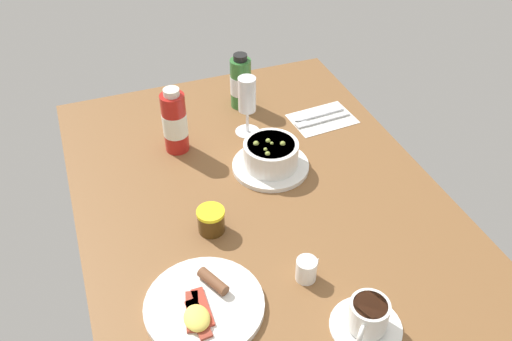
% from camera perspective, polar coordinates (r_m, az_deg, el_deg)
% --- Properties ---
extents(ground_plane, '(1.10, 0.84, 0.03)m').
position_cam_1_polar(ground_plane, '(1.30, 0.08, -2.60)').
color(ground_plane, brown).
extents(porridge_bowl, '(0.19, 0.19, 0.08)m').
position_cam_1_polar(porridge_bowl, '(1.33, 1.57, 1.53)').
color(porridge_bowl, white).
rests_on(porridge_bowl, ground_plane).
extents(cutlery_setting, '(0.13, 0.18, 0.01)m').
position_cam_1_polar(cutlery_setting, '(1.54, 6.84, 5.47)').
color(cutlery_setting, white).
rests_on(cutlery_setting, ground_plane).
extents(coffee_cup, '(0.13, 0.13, 0.07)m').
position_cam_1_polar(coffee_cup, '(1.04, 11.68, -14.97)').
color(coffee_cup, white).
rests_on(coffee_cup, ground_plane).
extents(creamer_jug, '(0.04, 0.05, 0.06)m').
position_cam_1_polar(creamer_jug, '(1.10, 5.45, -10.30)').
color(creamer_jug, white).
rests_on(creamer_jug, ground_plane).
extents(wine_glass, '(0.07, 0.07, 0.17)m').
position_cam_1_polar(wine_glass, '(1.42, -0.95, 7.64)').
color(wine_glass, white).
rests_on(wine_glass, ground_plane).
extents(jam_jar, '(0.06, 0.06, 0.06)m').
position_cam_1_polar(jam_jar, '(1.18, -4.76, -5.26)').
color(jam_jar, '#4A3010').
rests_on(jam_jar, ground_plane).
extents(sauce_bottle_green, '(0.06, 0.06, 0.16)m').
position_cam_1_polar(sauce_bottle_green, '(1.55, -1.62, 9.23)').
color(sauce_bottle_green, '#337233').
rests_on(sauce_bottle_green, ground_plane).
extents(sauce_bottle_red, '(0.06, 0.06, 0.18)m').
position_cam_1_polar(sauce_bottle_red, '(1.39, -8.56, 5.05)').
color(sauce_bottle_red, '#B21E19').
rests_on(sauce_bottle_red, ground_plane).
extents(breakfast_plate, '(0.23, 0.23, 0.04)m').
position_cam_1_polar(breakfast_plate, '(1.06, -5.52, -14.00)').
color(breakfast_plate, white).
rests_on(breakfast_plate, ground_plane).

